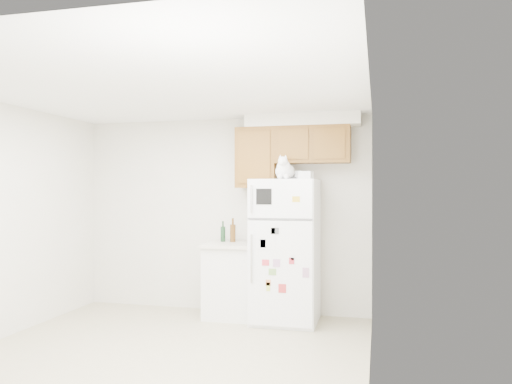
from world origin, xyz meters
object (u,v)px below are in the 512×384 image
(storage_box_front, at_px, (306,175))
(bottle_amber, at_px, (233,230))
(base_counter, at_px, (232,280))
(refrigerator, at_px, (286,251))
(bottle_green, at_px, (223,231))
(cat, at_px, (285,170))
(storage_box_back, at_px, (296,175))

(storage_box_front, bearing_deg, bottle_amber, 175.10)
(base_counter, bearing_deg, refrigerator, -6.09)
(base_counter, xyz_separation_m, bottle_amber, (-0.02, 0.09, 0.61))
(base_counter, bearing_deg, storage_box_front, -12.12)
(storage_box_front, relative_size, bottle_green, 0.57)
(storage_box_front, relative_size, bottle_amber, 0.50)
(refrigerator, distance_m, cat, 0.96)
(bottle_green, bearing_deg, storage_box_front, -15.46)
(refrigerator, height_order, storage_box_back, storage_box_back)
(refrigerator, distance_m, base_counter, 0.79)
(refrigerator, relative_size, cat, 4.20)
(cat, distance_m, storage_box_front, 0.26)
(storage_box_back, relative_size, bottle_amber, 0.60)
(storage_box_back, bearing_deg, refrigerator, -151.49)
(bottle_green, xyz_separation_m, bottle_amber, (0.13, -0.00, 0.02))
(base_counter, bearing_deg, bottle_amber, 99.33)
(storage_box_back, bearing_deg, base_counter, -171.01)
(storage_box_back, height_order, bottle_green, storage_box_back)
(refrigerator, relative_size, base_counter, 1.85)
(storage_box_back, height_order, storage_box_front, storage_box_back)
(refrigerator, bearing_deg, storage_box_front, -26.55)
(cat, relative_size, bottle_amber, 1.35)
(cat, height_order, bottle_amber, cat)
(refrigerator, xyz_separation_m, cat, (0.01, -0.13, 0.96))
(cat, distance_m, bottle_green, 1.18)
(cat, distance_m, storage_box_back, 0.20)
(base_counter, distance_m, storage_box_front, 1.61)
(base_counter, bearing_deg, cat, -15.95)
(bottle_amber, bearing_deg, base_counter, -80.67)
(cat, relative_size, storage_box_front, 2.70)
(bottle_green, distance_m, bottle_amber, 0.13)
(base_counter, relative_size, storage_box_back, 5.11)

